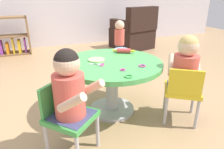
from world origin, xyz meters
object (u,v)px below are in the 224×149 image
seated_child_left (69,87)px  craft_scissors (99,65)px  craft_table (112,73)px  rolling_pin (124,51)px  child_chair_left (67,115)px  bookshelf_low (3,40)px  armchair_dark (134,33)px  toddler_standing (119,39)px  seated_child_right (186,65)px  child_chair_right (183,91)px

seated_child_left → craft_scissors: seated_child_left is taller
craft_table → rolling_pin: 0.34m
child_chair_left → bookshelf_low: 3.04m
armchair_dark → toddler_standing: size_ratio=1.30×
craft_table → craft_scissors: craft_scissors is taller
child_chair_left → toddler_standing: size_ratio=0.80×
craft_table → toddler_standing: (0.73, 1.54, -0.04)m
craft_table → seated_child_right: seated_child_right is taller
armchair_dark → craft_table: bearing=-121.2°
child_chair_right → armchair_dark: bearing=72.8°
seated_child_left → craft_scissors: (0.33, 0.39, -0.01)m
craft_table → armchair_dark: 2.51m
craft_table → toddler_standing: toddler_standing is taller
seated_child_right → craft_table: bearing=146.5°
craft_table → toddler_standing: bearing=64.8°
craft_table → seated_child_left: (-0.47, -0.44, 0.13)m
bookshelf_low → armchair_dark: 2.51m
rolling_pin → craft_scissors: 0.44m
child_chair_left → armchair_dark: (1.79, 2.56, 0.00)m
craft_table → seated_child_left: seated_child_left is taller
rolling_pin → craft_scissors: bearing=-143.1°
seated_child_right → bookshelf_low: seated_child_right is taller
craft_table → child_chair_right: 0.65m
child_chair_left → child_chair_right: bearing=1.4°
armchair_dark → craft_scissors: size_ratio=6.19×
bookshelf_low → child_chair_right: bearing=-60.0°
seated_child_left → child_chair_right: (0.98, 0.05, -0.23)m
craft_table → rolling_pin: (0.21, 0.22, 0.14)m
seated_child_left → bookshelf_low: (-0.71, 2.99, -0.24)m
child_chair_left → seated_child_right: 1.06m
craft_table → rolling_pin: rolling_pin is taller
child_chair_left → craft_scissors: 0.55m
armchair_dark → child_chair_right: bearing=-107.2°
bookshelf_low → toddler_standing: (1.91, -1.01, 0.07)m
toddler_standing → craft_table: bearing=-115.2°
armchair_dark → seated_child_left: bearing=-124.3°
seated_child_right → armchair_dark: armchair_dark is taller
child_chair_right → seated_child_right: 0.23m
child_chair_left → armchair_dark: size_ratio=0.61×
child_chair_left → craft_scissors: size_ratio=3.80×
armchair_dark → rolling_pin: bearing=-119.3°
seated_child_right → toddler_standing: (0.19, 1.90, -0.17)m
child_chair_left → rolling_pin: size_ratio=2.50×
seated_child_right → craft_scissors: size_ratio=3.62×
seated_child_right → armchair_dark: size_ratio=0.58×
child_chair_right → child_chair_left: bearing=-178.6°
toddler_standing → rolling_pin: bearing=-111.1°
child_chair_right → armchair_dark: 2.66m
child_chair_right → toddler_standing: (0.21, 1.93, 0.05)m
seated_child_right → bookshelf_low: 3.38m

